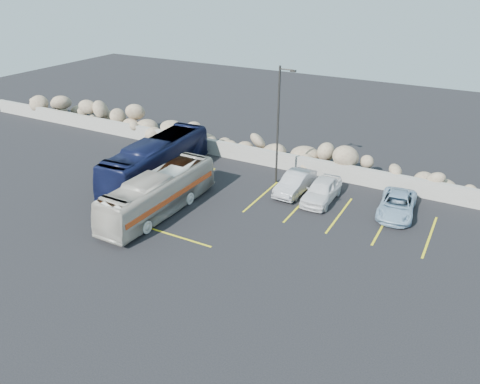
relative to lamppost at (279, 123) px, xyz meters
The scene contains 10 objects.
ground 10.73m from the lamppost, 105.05° to the right, with size 90.00×90.00×0.00m, color black.
seawall 5.14m from the lamppost, 135.63° to the left, with size 60.00×0.40×1.20m, color gray.
riprap_pile 5.40m from the lamppost, 124.63° to the left, with size 54.00×2.80×2.60m, color #89715A, non-canonical shape.
parking_lines 6.18m from the lamppost, 62.01° to the right, with size 18.16×9.36×0.01m.
lamppost is the anchor object (origin of this frame).
vintage_bus 9.14m from the lamppost, 120.82° to the right, with size 2.13×9.08×2.53m, color beige.
tour_coach 8.85m from the lamppost, 155.02° to the right, with size 2.43×10.38×2.89m, color #101638.
car_a 5.27m from the lamppost, 17.79° to the right, with size 1.69×4.21×1.43m, color silver.
car_b 4.10m from the lamppost, 26.10° to the right, with size 1.43×4.09×1.35m, color #ACABB0.
car_d 9.10m from the lamppost, ahead, with size 2.03×4.39×1.22m, color #8CADC7.
Camera 1 is at (14.60, -17.71, 13.53)m, focal length 35.00 mm.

